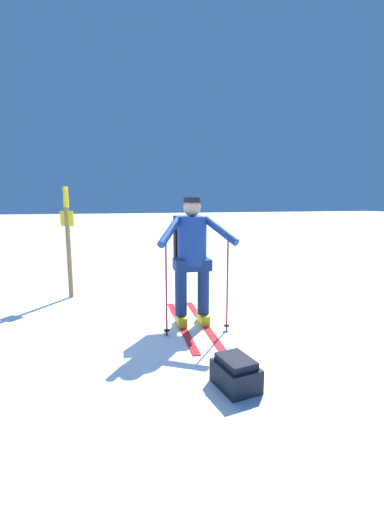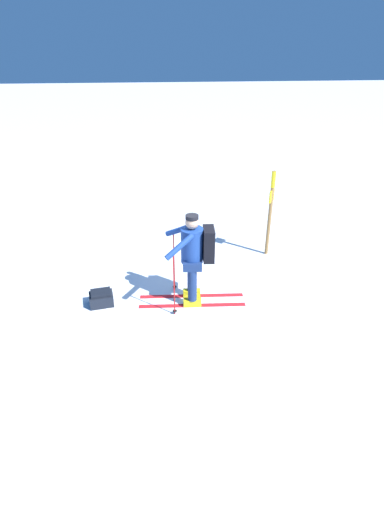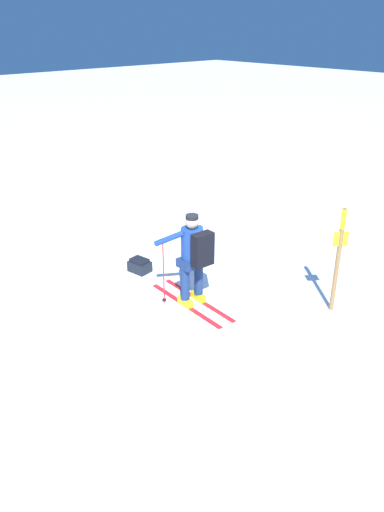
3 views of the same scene
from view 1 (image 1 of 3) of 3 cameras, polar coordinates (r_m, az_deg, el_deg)
ground_plane at (r=4.86m, az=-3.12°, el=-9.61°), size 80.00×80.00×0.00m
skier at (r=4.27m, az=-0.10°, el=0.65°), size 1.84×0.97×1.60m
dropped_backpack at (r=3.07m, az=7.30°, el=-18.82°), size 0.43×0.35×0.26m
trail_marker at (r=5.81m, az=-20.00°, el=3.66°), size 0.16×0.21×1.79m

